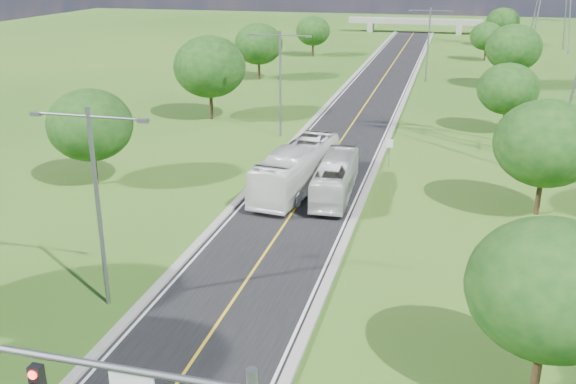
% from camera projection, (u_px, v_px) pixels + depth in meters
% --- Properties ---
extents(ground, '(260.00, 260.00, 0.00)m').
position_uv_depth(ground, '(364.00, 107.00, 74.40)').
color(ground, '#265417').
rests_on(ground, ground).
extents(road, '(8.00, 150.00, 0.06)m').
position_uv_depth(road, '(371.00, 96.00, 79.84)').
color(road, black).
rests_on(road, ground).
extents(curb_left, '(0.50, 150.00, 0.22)m').
position_uv_depth(curb_left, '(337.00, 94.00, 80.81)').
color(curb_left, gray).
rests_on(curb_left, ground).
extents(curb_right, '(0.50, 150.00, 0.22)m').
position_uv_depth(curb_right, '(405.00, 97.00, 78.81)').
color(curb_right, gray).
rests_on(curb_right, ground).
extents(speed_limit_sign, '(0.55, 0.09, 2.40)m').
position_uv_depth(speed_limit_sign, '(390.00, 148.00, 52.61)').
color(speed_limit_sign, slate).
rests_on(speed_limit_sign, ground).
extents(overpass, '(30.00, 3.00, 3.20)m').
position_uv_depth(overpass, '(415.00, 22.00, 146.26)').
color(overpass, gray).
rests_on(overpass, ground).
extents(streetlight_near_left, '(5.90, 0.25, 10.00)m').
position_uv_depth(streetlight_near_left, '(97.00, 192.00, 30.14)').
color(streetlight_near_left, slate).
rests_on(streetlight_near_left, ground).
extents(streetlight_mid_left, '(5.90, 0.25, 10.00)m').
position_uv_depth(streetlight_mid_left, '(280.00, 75.00, 60.13)').
color(streetlight_mid_left, slate).
rests_on(streetlight_mid_left, ground).
extents(streetlight_far_right, '(5.90, 0.25, 10.00)m').
position_uv_depth(streetlight_far_right, '(428.00, 38.00, 87.29)').
color(streetlight_far_right, slate).
rests_on(streetlight_far_right, ground).
extents(tree_lb, '(6.30, 6.30, 7.33)m').
position_uv_depth(tree_lb, '(90.00, 125.00, 47.49)').
color(tree_lb, black).
rests_on(tree_lb, ground).
extents(tree_lc, '(7.56, 7.56, 8.79)m').
position_uv_depth(tree_lc, '(210.00, 67.00, 66.92)').
color(tree_lc, black).
rests_on(tree_lc, ground).
extents(tree_ld, '(6.72, 6.72, 7.82)m').
position_uv_depth(tree_ld, '(259.00, 44.00, 89.42)').
color(tree_ld, black).
rests_on(tree_ld, ground).
extents(tree_le, '(5.88, 5.88, 6.84)m').
position_uv_depth(tree_le, '(313.00, 31.00, 110.85)').
color(tree_le, black).
rests_on(tree_le, ground).
extents(tree_ra, '(6.30, 6.30, 7.33)m').
position_uv_depth(tree_ra, '(550.00, 288.00, 24.06)').
color(tree_ra, black).
rests_on(tree_ra, ground).
extents(tree_rb, '(6.72, 6.72, 7.82)m').
position_uv_depth(tree_rb, '(546.00, 143.00, 41.66)').
color(tree_rb, black).
rests_on(tree_rb, ground).
extents(tree_rc, '(5.88, 5.88, 6.84)m').
position_uv_depth(tree_rc, '(508.00, 89.00, 62.10)').
color(tree_rc, black).
rests_on(tree_rc, ground).
extents(tree_rd, '(7.14, 7.14, 8.30)m').
position_uv_depth(tree_rd, '(514.00, 48.00, 83.12)').
color(tree_rd, black).
rests_on(tree_rd, ground).
extents(tree_re, '(5.46, 5.46, 6.35)m').
position_uv_depth(tree_re, '(487.00, 36.00, 105.94)').
color(tree_re, black).
rests_on(tree_re, ground).
extents(tree_rf, '(6.30, 6.30, 7.33)m').
position_uv_depth(tree_rf, '(503.00, 22.00, 123.08)').
color(tree_rf, black).
rests_on(tree_rf, ground).
extents(bus_outbound, '(2.75, 9.89, 2.73)m').
position_uv_depth(bus_outbound, '(335.00, 178.00, 46.06)').
color(bus_outbound, silver).
rests_on(bus_outbound, road).
extents(bus_inbound, '(4.27, 12.28, 3.35)m').
position_uv_depth(bus_inbound, '(297.00, 168.00, 47.11)').
color(bus_inbound, white).
rests_on(bus_inbound, road).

